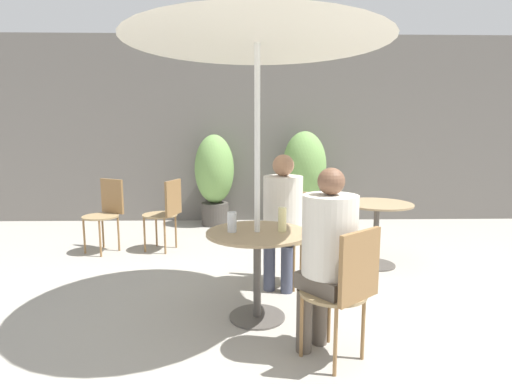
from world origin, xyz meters
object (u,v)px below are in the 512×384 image
cafe_table_far (377,219)px  cafe_table_near (257,253)px  bistro_chair_0 (346,284)px  seated_person_1 (282,210)px  bistro_chair_1 (287,228)px  potted_plant_1 (304,172)px  beer_glass_0 (282,219)px  potted_plant_0 (214,175)px  bistro_chair_2 (167,208)px  umbrella (257,23)px  beer_glass_1 (232,222)px  seated_person_0 (328,247)px  bistro_chair_3 (106,208)px

cafe_table_far → cafe_table_near: bearing=-137.3°
bistro_chair_0 → seated_person_1: bearing=-116.8°
bistro_chair_1 → potted_plant_1: potted_plant_1 is taller
beer_glass_0 → cafe_table_near: bearing=-178.3°
bistro_chair_1 → potted_plant_0: 2.64m
seated_person_1 → potted_plant_1: size_ratio=0.85×
seated_person_1 → potted_plant_1: 2.58m
bistro_chair_2 → beer_glass_0: size_ratio=4.72×
potted_plant_1 → umbrella: bearing=-104.5°
beer_glass_1 → umbrella: (0.19, 0.00, 1.45)m
bistro_chair_2 → potted_plant_1: (1.88, 1.31, 0.32)m
bistro_chair_2 → seated_person_0: (1.50, -2.39, 0.20)m
beer_glass_1 → bistro_chair_2: bearing=115.2°
cafe_table_far → bistro_chair_1: bearing=-156.5°
beer_glass_1 → potted_plant_1: size_ratio=0.10×
cafe_table_near → seated_person_0: seated_person_0 is taller
bistro_chair_3 → beer_glass_0: size_ratio=4.72×
seated_person_0 → potted_plant_0: bearing=-113.7°
cafe_table_far → bistro_chair_3: 3.22m
bistro_chair_0 → umbrella: bearing=-90.0°
bistro_chair_2 → seated_person_1: seated_person_1 is taller
bistro_chair_0 → cafe_table_near: bearing=-90.0°
bistro_chair_2 → beer_glass_1: 2.06m
cafe_table_near → seated_person_0: bearing=-51.3°
potted_plant_1 → seated_person_0: bearing=-95.9°
bistro_chair_1 → beer_glass_0: 0.83m
seated_person_0 → beer_glass_0: seated_person_0 is taller
bistro_chair_0 → bistro_chair_3: bearing=-86.1°
bistro_chair_1 → beer_glass_1: (-0.50, -0.79, 0.24)m
beer_glass_0 → potted_plant_0: (-0.78, 3.26, -0.00)m
bistro_chair_0 → bistro_chair_2: (-1.60, 2.51, 0.00)m
beer_glass_1 → bistro_chair_1: bearing=57.6°
cafe_table_far → seated_person_1: (-1.09, -0.59, 0.22)m
bistro_chair_2 → potted_plant_0: potted_plant_0 is taller
cafe_table_near → potted_plant_0: bearing=100.2°
bistro_chair_1 → seated_person_0: 1.35m
bistro_chair_1 → seated_person_0: (0.13, -1.33, 0.20)m
bistro_chair_1 → potted_plant_0: bearing=131.1°
bistro_chair_2 → beer_glass_1: bistro_chair_2 is taller
potted_plant_0 → bistro_chair_1: bearing=-70.1°
cafe_table_near → bistro_chair_2: bearing=120.0°
bistro_chair_2 → potted_plant_1: 2.31m
seated_person_0 → beer_glass_0: size_ratio=6.62×
bistro_chair_2 → bistro_chair_3: bearing=-74.9°
bistro_chair_1 → seated_person_0: size_ratio=0.71×
bistro_chair_3 → seated_person_0: (2.25, -2.43, 0.20)m
bistro_chair_0 → seated_person_0: size_ratio=0.71×
seated_person_0 → potted_plant_0: potted_plant_0 is taller
cafe_table_near → bistro_chair_2: 2.14m
cafe_table_near → bistro_chair_0: (0.53, -0.66, 0.00)m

